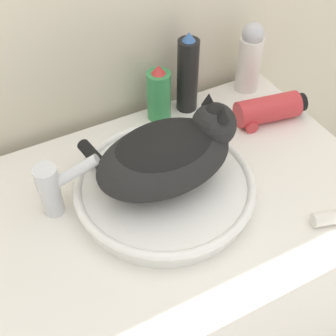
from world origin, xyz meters
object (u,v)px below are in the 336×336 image
(faucet, at_px, (54,186))
(cat, at_px, (169,153))
(hairspray_can_black, at_px, (188,75))
(lotion_bottle_white, at_px, (250,57))
(spray_bottle_trigger, at_px, (159,94))
(hair_dryer, at_px, (267,110))

(faucet, bearing_deg, cat, 1.17)
(hairspray_can_black, distance_m, lotion_bottle_white, 0.19)
(cat, distance_m, spray_bottle_trigger, 0.28)
(lotion_bottle_white, bearing_deg, faucet, -163.22)
(hair_dryer, bearing_deg, cat, -152.02)
(cat, bearing_deg, hairspray_can_black, 51.90)
(faucet, xyz_separation_m, spray_bottle_trigger, (0.33, 0.18, -0.00))
(hairspray_can_black, bearing_deg, lotion_bottle_white, 0.00)
(lotion_bottle_white, height_order, hair_dryer, lotion_bottle_white)
(spray_bottle_trigger, bearing_deg, hairspray_can_black, 0.00)
(hairspray_can_black, height_order, hair_dryer, hairspray_can_black)
(faucet, bearing_deg, hairspray_can_black, 41.85)
(hairspray_can_black, bearing_deg, cat, -126.68)
(cat, xyz_separation_m, spray_bottle_trigger, (0.11, 0.25, -0.05))
(lotion_bottle_white, xyz_separation_m, spray_bottle_trigger, (-0.27, 0.00, -0.03))
(hairspray_can_black, relative_size, spray_bottle_trigger, 1.43)
(hairspray_can_black, relative_size, hair_dryer, 1.15)
(cat, bearing_deg, faucet, 161.67)
(faucet, relative_size, lotion_bottle_white, 0.74)
(lotion_bottle_white, bearing_deg, spray_bottle_trigger, 180.00)
(faucet, height_order, hair_dryer, faucet)
(cat, height_order, lotion_bottle_white, cat)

